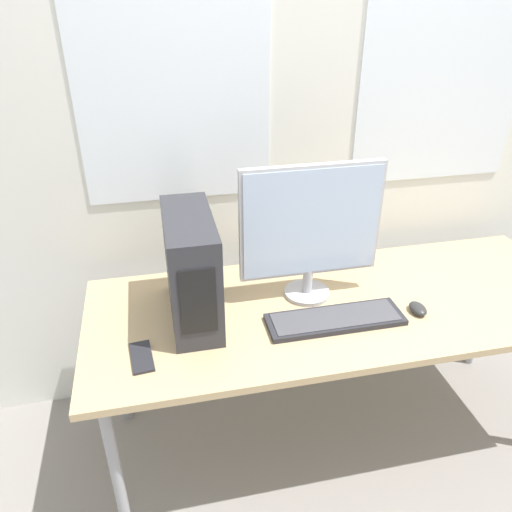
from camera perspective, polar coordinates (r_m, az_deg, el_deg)
name	(u,v)px	position (r m, az deg, el deg)	size (l,w,h in m)	color
ground_plane	(361,505)	(2.21, 11.93, -26.04)	(14.00, 14.00, 0.00)	gray
wall_back	(312,102)	(2.12, 6.40, 17.05)	(8.00, 0.07, 2.70)	silver
desk	(342,313)	(1.97, 9.75, -6.41)	(1.93, 0.73, 0.71)	tan
pc_tower	(191,269)	(1.76, -7.39, -1.44)	(0.17, 0.42, 0.40)	#2D2D33
monitor_main	(311,228)	(1.82, 6.29, 3.25)	(0.53, 0.18, 0.53)	#B7B7BC
keyboard	(335,319)	(1.83, 9.03, -7.15)	(0.50, 0.15, 0.02)	#28282D
mouse	(418,309)	(1.95, 18.01, -5.74)	(0.06, 0.09, 0.03)	#2D2D2D
cell_phone	(142,357)	(1.70, -12.93, -11.18)	(0.08, 0.16, 0.01)	#232328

